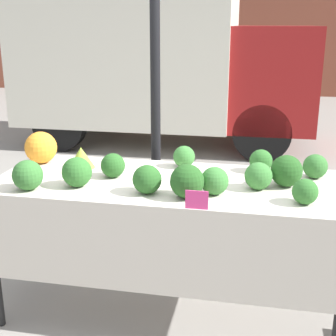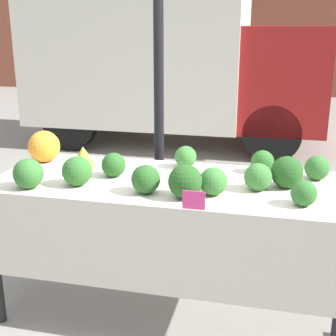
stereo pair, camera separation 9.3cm
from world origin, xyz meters
name	(u,v)px [view 2 (the right image)]	position (x,y,z in m)	size (l,w,h in m)	color
ground_plane	(168,309)	(0.00, 0.00, 0.00)	(40.00, 40.00, 0.00)	gray
tent_pole	(159,81)	(-0.22, 0.64, 1.39)	(0.07, 0.07, 2.77)	black
parked_truck	(168,61)	(-1.03, 4.39, 1.23)	(4.25, 1.92, 2.28)	silver
market_table	(165,202)	(0.00, -0.07, 0.77)	(2.07, 0.83, 0.88)	beige
orange_cauliflower	(44,146)	(-0.90, 0.21, 0.98)	(0.21, 0.21, 0.21)	orange
romanesco_head	(83,157)	(-0.60, 0.15, 0.95)	(0.17, 0.17, 0.14)	#93B238
broccoli_head_0	(317,168)	(0.86, 0.23, 0.95)	(0.15, 0.15, 0.15)	#336B2D
broccoli_head_1	(287,172)	(0.68, 0.04, 0.97)	(0.18, 0.18, 0.18)	#23511E
broccoli_head_2	(258,177)	(0.52, -0.04, 0.95)	(0.16, 0.16, 0.16)	#387533
broccoli_head_3	(262,162)	(0.54, 0.29, 0.95)	(0.14, 0.14, 0.14)	#2D6628
broccoli_head_4	(28,174)	(-0.74, -0.30, 0.96)	(0.17, 0.17, 0.17)	#336B2D
broccoli_head_5	(77,171)	(-0.49, -0.20, 0.96)	(0.17, 0.17, 0.17)	#2D6628
broccoli_head_6	(304,193)	(0.76, -0.23, 0.94)	(0.13, 0.13, 0.13)	#2D6628
broccoli_head_7	(114,165)	(-0.34, 0.01, 0.95)	(0.15, 0.15, 0.15)	#285B23
broccoli_head_8	(146,179)	(-0.07, -0.23, 0.96)	(0.16, 0.16, 0.16)	#285B23
broccoli_head_9	(213,181)	(0.29, -0.17, 0.95)	(0.15, 0.15, 0.15)	#387533
broccoli_head_10	(186,157)	(0.05, 0.30, 0.95)	(0.14, 0.14, 0.14)	#387533
broccoli_head_11	(185,182)	(0.15, -0.25, 0.97)	(0.18, 0.18, 0.18)	#23511E
price_sign	(194,200)	(0.23, -0.40, 0.93)	(0.12, 0.01, 0.10)	#E53D84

